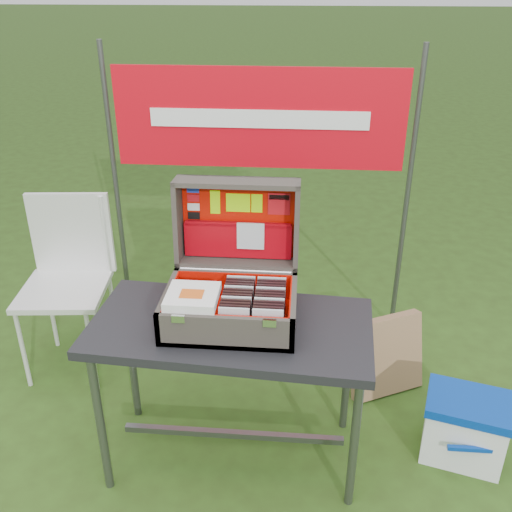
# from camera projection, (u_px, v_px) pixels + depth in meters

# --- Properties ---
(ground) EXTENTS (80.00, 80.00, 0.00)m
(ground) POSITION_uv_depth(u_px,v_px,m) (240.00, 443.00, 2.72)
(ground) COLOR #2B4215
(ground) RESTS_ON ground
(table) EXTENTS (1.19, 0.65, 0.72)m
(table) POSITION_uv_depth(u_px,v_px,m) (232.00, 393.00, 2.50)
(table) COLOR black
(table) RESTS_ON ground
(table_top) EXTENTS (1.19, 0.65, 0.04)m
(table_top) POSITION_uv_depth(u_px,v_px,m) (231.00, 328.00, 2.35)
(table_top) COLOR black
(table_top) RESTS_ON ground
(table_leg_fl) EXTENTS (0.04, 0.04, 0.68)m
(table_leg_fl) POSITION_uv_depth(u_px,v_px,m) (101.00, 426.00, 2.35)
(table_leg_fl) COLOR #59595B
(table_leg_fl) RESTS_ON ground
(table_leg_fr) EXTENTS (0.04, 0.04, 0.68)m
(table_leg_fr) POSITION_uv_depth(u_px,v_px,m) (354.00, 442.00, 2.27)
(table_leg_fr) COLOR #59595B
(table_leg_fr) RESTS_ON ground
(table_leg_bl) EXTENTS (0.04, 0.04, 0.68)m
(table_leg_bl) POSITION_uv_depth(u_px,v_px,m) (132.00, 359.00, 2.76)
(table_leg_bl) COLOR #59595B
(table_leg_bl) RESTS_ON ground
(table_leg_br) EXTENTS (0.04, 0.04, 0.68)m
(table_leg_br) POSITION_uv_depth(u_px,v_px,m) (348.00, 370.00, 2.68)
(table_leg_br) COLOR #59595B
(table_leg_br) RESTS_ON ground
(table_brace) EXTENTS (1.01, 0.03, 0.03)m
(table_brace) POSITION_uv_depth(u_px,v_px,m) (233.00, 434.00, 2.61)
(table_brace) COLOR #59595B
(table_brace) RESTS_ON ground
(suitcase) EXTENTS (0.53, 0.54, 0.52)m
(suitcase) POSITION_uv_depth(u_px,v_px,m) (231.00, 260.00, 2.28)
(suitcase) COLOR #3D3830
(suitcase) RESTS_ON table
(suitcase_base_bottom) EXTENTS (0.53, 0.38, 0.02)m
(suitcase_base_bottom) POSITION_uv_depth(u_px,v_px,m) (231.00, 321.00, 2.34)
(suitcase_base_bottom) COLOR #3D3830
(suitcase_base_bottom) RESTS_ON table_top
(suitcase_base_wall_front) EXTENTS (0.53, 0.02, 0.14)m
(suitcase_base_wall_front) POSITION_uv_depth(u_px,v_px,m) (224.00, 333.00, 2.15)
(suitcase_base_wall_front) COLOR #3D3830
(suitcase_base_wall_front) RESTS_ON table_top
(suitcase_base_wall_back) EXTENTS (0.53, 0.02, 0.14)m
(suitcase_base_wall_back) POSITION_uv_depth(u_px,v_px,m) (236.00, 286.00, 2.47)
(suitcase_base_wall_back) COLOR #3D3830
(suitcase_base_wall_back) RESTS_ON table_top
(suitcase_base_wall_left) EXTENTS (0.02, 0.38, 0.14)m
(suitcase_base_wall_left) POSITION_uv_depth(u_px,v_px,m) (168.00, 305.00, 2.33)
(suitcase_base_wall_left) COLOR #3D3830
(suitcase_base_wall_left) RESTS_ON table_top
(suitcase_base_wall_right) EXTENTS (0.02, 0.38, 0.14)m
(suitcase_base_wall_right) POSITION_uv_depth(u_px,v_px,m) (293.00, 311.00, 2.29)
(suitcase_base_wall_right) COLOR #3D3830
(suitcase_base_wall_right) RESTS_ON table_top
(suitcase_liner_floor) EXTENTS (0.49, 0.34, 0.01)m
(suitcase_liner_floor) POSITION_uv_depth(u_px,v_px,m) (231.00, 318.00, 2.34)
(suitcase_liner_floor) COLOR red
(suitcase_liner_floor) RESTS_ON suitcase_base_bottom
(suitcase_latch_left) EXTENTS (0.05, 0.01, 0.03)m
(suitcase_latch_left) POSITION_uv_depth(u_px,v_px,m) (178.00, 319.00, 2.13)
(suitcase_latch_left) COLOR silver
(suitcase_latch_left) RESTS_ON suitcase_base_wall_front
(suitcase_latch_right) EXTENTS (0.05, 0.01, 0.03)m
(suitcase_latch_right) POSITION_uv_depth(u_px,v_px,m) (270.00, 323.00, 2.10)
(suitcase_latch_right) COLOR silver
(suitcase_latch_right) RESTS_ON suitcase_base_wall_front
(suitcase_hinge) EXTENTS (0.48, 0.02, 0.02)m
(suitcase_hinge) POSITION_uv_depth(u_px,v_px,m) (236.00, 271.00, 2.45)
(suitcase_hinge) COLOR silver
(suitcase_hinge) RESTS_ON suitcase_base_wall_back
(suitcase_lid_back) EXTENTS (0.53, 0.05, 0.38)m
(suitcase_lid_back) POSITION_uv_depth(u_px,v_px,m) (239.00, 219.00, 2.50)
(suitcase_lid_back) COLOR #3D3830
(suitcase_lid_back) RESTS_ON suitcase_base_wall_back
(suitcase_lid_rim_far) EXTENTS (0.53, 0.14, 0.03)m
(suitcase_lid_rim_far) POSITION_uv_depth(u_px,v_px,m) (237.00, 183.00, 2.38)
(suitcase_lid_rim_far) COLOR #3D3830
(suitcase_lid_rim_far) RESTS_ON suitcase_lid_back
(suitcase_lid_rim_near) EXTENTS (0.53, 0.14, 0.03)m
(suitcase_lid_rim_near) POSITION_uv_depth(u_px,v_px,m) (237.00, 262.00, 2.51)
(suitcase_lid_rim_near) COLOR #3D3830
(suitcase_lid_rim_near) RESTS_ON suitcase_lid_back
(suitcase_lid_rim_left) EXTENTS (0.02, 0.17, 0.39)m
(suitcase_lid_rim_left) POSITION_uv_depth(u_px,v_px,m) (178.00, 221.00, 2.46)
(suitcase_lid_rim_left) COLOR #3D3830
(suitcase_lid_rim_left) RESTS_ON suitcase_lid_back
(suitcase_lid_rim_right) EXTENTS (0.02, 0.17, 0.39)m
(suitcase_lid_rim_right) POSITION_uv_depth(u_px,v_px,m) (297.00, 225.00, 2.42)
(suitcase_lid_rim_right) COLOR #3D3830
(suitcase_lid_rim_right) RESTS_ON suitcase_lid_back
(suitcase_lid_liner) EXTENTS (0.49, 0.03, 0.33)m
(suitcase_lid_liner) POSITION_uv_depth(u_px,v_px,m) (238.00, 220.00, 2.49)
(suitcase_lid_liner) COLOR red
(suitcase_lid_liner) RESTS_ON suitcase_lid_back
(suitcase_liner_wall_front) EXTENTS (0.49, 0.01, 0.12)m
(suitcase_liner_wall_front) POSITION_uv_depth(u_px,v_px,m) (225.00, 329.00, 2.16)
(suitcase_liner_wall_front) COLOR red
(suitcase_liner_wall_front) RESTS_ON suitcase_base_bottom
(suitcase_liner_wall_back) EXTENTS (0.49, 0.01, 0.12)m
(suitcase_liner_wall_back) POSITION_uv_depth(u_px,v_px,m) (235.00, 286.00, 2.46)
(suitcase_liner_wall_back) COLOR red
(suitcase_liner_wall_back) RESTS_ON suitcase_base_bottom
(suitcase_liner_wall_left) EXTENTS (0.01, 0.34, 0.12)m
(suitcase_liner_wall_left) POSITION_uv_depth(u_px,v_px,m) (171.00, 303.00, 2.33)
(suitcase_liner_wall_left) COLOR red
(suitcase_liner_wall_left) RESTS_ON suitcase_base_bottom
(suitcase_liner_wall_right) EXTENTS (0.01, 0.34, 0.12)m
(suitcase_liner_wall_right) POSITION_uv_depth(u_px,v_px,m) (290.00, 309.00, 2.29)
(suitcase_liner_wall_right) COLOR red
(suitcase_liner_wall_right) RESTS_ON suitcase_base_bottom
(suitcase_lid_pocket) EXTENTS (0.47, 0.04, 0.15)m
(suitcase_lid_pocket) POSITION_uv_depth(u_px,v_px,m) (238.00, 240.00, 2.50)
(suitcase_lid_pocket) COLOR #A3030E
(suitcase_lid_pocket) RESTS_ON suitcase_lid_liner
(suitcase_pocket_edge) EXTENTS (0.46, 0.02, 0.02)m
(suitcase_pocket_edge) POSITION_uv_depth(u_px,v_px,m) (238.00, 224.00, 2.47)
(suitcase_pocket_edge) COLOR #A3030E
(suitcase_pocket_edge) RESTS_ON suitcase_lid_pocket
(suitcase_pocket_cd) EXTENTS (0.12, 0.02, 0.12)m
(suitcase_pocket_cd) POSITION_uv_depth(u_px,v_px,m) (251.00, 236.00, 2.47)
(suitcase_pocket_cd) COLOR silver
(suitcase_pocket_cd) RESTS_ON suitcase_lid_pocket
(lid_sticker_cc_a) EXTENTS (0.05, 0.01, 0.03)m
(lid_sticker_cc_a) POSITION_uv_depth(u_px,v_px,m) (193.00, 189.00, 2.45)
(lid_sticker_cc_a) COLOR #1933B2
(lid_sticker_cc_a) RESTS_ON suitcase_lid_liner
(lid_sticker_cc_b) EXTENTS (0.05, 0.01, 0.03)m
(lid_sticker_cc_b) POSITION_uv_depth(u_px,v_px,m) (193.00, 198.00, 2.46)
(lid_sticker_cc_b) COLOR red
(lid_sticker_cc_b) RESTS_ON suitcase_lid_liner
(lid_sticker_cc_c) EXTENTS (0.05, 0.01, 0.03)m
(lid_sticker_cc_c) POSITION_uv_depth(u_px,v_px,m) (194.00, 207.00, 2.48)
(lid_sticker_cc_c) COLOR white
(lid_sticker_cc_c) RESTS_ON suitcase_lid_liner
(lid_sticker_cc_d) EXTENTS (0.05, 0.01, 0.03)m
(lid_sticker_cc_d) POSITION_uv_depth(u_px,v_px,m) (194.00, 216.00, 2.49)
(lid_sticker_cc_d) COLOR black
(lid_sticker_cc_d) RESTS_ON suitcase_lid_liner
(lid_card_neon_tall) EXTENTS (0.04, 0.01, 0.10)m
(lid_card_neon_tall) POSITION_uv_depth(u_px,v_px,m) (215.00, 202.00, 2.46)
(lid_card_neon_tall) COLOR #A7F504
(lid_card_neon_tall) RESTS_ON suitcase_lid_liner
(lid_card_neon_main) EXTENTS (0.10, 0.01, 0.08)m
(lid_card_neon_main) POSITION_uv_depth(u_px,v_px,m) (238.00, 203.00, 2.45)
(lid_card_neon_main) COLOR #A7F504
(lid_card_neon_main) RESTS_ON suitcase_lid_liner
(lid_card_neon_small) EXTENTS (0.05, 0.01, 0.08)m
(lid_card_neon_small) POSITION_uv_depth(u_px,v_px,m) (257.00, 203.00, 2.45)
(lid_card_neon_small) COLOR #A7F504
(lid_card_neon_small) RESTS_ON suitcase_lid_liner
(lid_sticker_band) EXTENTS (0.10, 0.01, 0.10)m
(lid_sticker_band) POSITION_uv_depth(u_px,v_px,m) (279.00, 204.00, 2.44)
(lid_sticker_band) COLOR red
(lid_sticker_band) RESTS_ON suitcase_lid_liner
(lid_sticker_band_bar) EXTENTS (0.09, 0.00, 0.02)m
(lid_sticker_band_bar) POSITION_uv_depth(u_px,v_px,m) (279.00, 197.00, 2.43)
(lid_sticker_band_bar) COLOR black
(lid_sticker_band_bar) RESTS_ON suitcase_lid_liner
(cd_left_0) EXTENTS (0.12, 0.01, 0.14)m
(cd_left_0) POSITION_uv_depth(u_px,v_px,m) (234.00, 323.00, 2.17)
(cd_left_0) COLOR silver
(cd_left_0) RESTS_ON suitcase_liner_floor
(cd_left_1) EXTENTS (0.12, 0.01, 0.14)m
(cd_left_1) POSITION_uv_depth(u_px,v_px,m) (235.00, 320.00, 2.19)
(cd_left_1) COLOR black
(cd_left_1) RESTS_ON suitcase_liner_floor
(cd_left_2) EXTENTS (0.12, 0.01, 0.14)m
(cd_left_2) POSITION_uv_depth(u_px,v_px,m) (235.00, 317.00, 2.21)
(cd_left_2) COLOR black
(cd_left_2) RESTS_ON suitcase_liner_floor
(cd_left_3) EXTENTS (0.12, 0.01, 0.14)m
(cd_left_3) POSITION_uv_depth(u_px,v_px,m) (236.00, 314.00, 2.23)
(cd_left_3) COLOR black
(cd_left_3) RESTS_ON suitcase_liner_floor
(cd_left_4) EXTENTS (0.12, 0.01, 0.14)m
(cd_left_4) POSITION_uv_depth(u_px,v_px,m) (237.00, 312.00, 2.25)
(cd_left_4) COLOR silver
(cd_left_4) RESTS_ON suitcase_liner_floor
(cd_left_5) EXTENTS (0.12, 0.01, 0.14)m
(cd_left_5) POSITION_uv_depth(u_px,v_px,m) (237.00, 309.00, 2.27)
(cd_left_5) COLOR black
(cd_left_5) RESTS_ON suitcase_liner_floor
(cd_left_6) EXTENTS (0.12, 0.01, 0.14)m
(cd_left_6) POSITION_uv_depth(u_px,v_px,m) (238.00, 306.00, 2.28)
(cd_left_6) COLOR black
(cd_left_6) RESTS_ON suitcase_liner_floor
(cd_left_7) EXTENTS (0.12, 0.01, 0.14)m
(cd_left_7) POSITION_uv_depth(u_px,v_px,m) (238.00, 303.00, 2.30)
(cd_left_7) COLOR black
(cd_left_7) RESTS_ON suitcase_liner_floor
(cd_left_8) EXTENTS (0.12, 0.01, 0.14)m
(cd_left_8) POSITION_uv_depth(u_px,v_px,m) (239.00, 301.00, 2.32)
(cd_left_8) COLOR silver
(cd_left_8) RESTS_ON suitcase_liner_floor
(cd_left_9) EXTENTS (0.12, 0.01, 0.14)m
(cd_left_9) POSITION_uv_depth(u_px,v_px,m) (240.00, 298.00, 2.34)
(cd_left_9) COLOR black
(cd_left_9) RESTS_ON suitcase_liner_floor
(cd_left_10) EXTENTS (0.12, 0.01, 0.14)m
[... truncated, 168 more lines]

